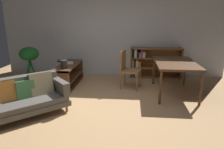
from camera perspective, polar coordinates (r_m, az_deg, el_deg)
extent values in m
plane|color=tan|center=(4.10, -3.53, -10.23)|extent=(8.16, 8.16, 0.00)
cube|color=silver|center=(6.38, 0.06, 11.84)|extent=(6.80, 0.10, 2.70)
cylinder|color=brown|center=(4.16, -12.51, -9.24)|extent=(0.04, 0.04, 0.13)
cylinder|color=brown|center=(4.69, -15.71, -6.51)|extent=(0.04, 0.04, 0.13)
cube|color=#56514C|center=(4.17, -24.54, -8.56)|extent=(1.80, 1.73, 0.10)
cube|color=#56514C|center=(4.13, -24.70, -7.30)|extent=(1.73, 1.66, 0.10)
cube|color=#56514C|center=(4.32, -25.90, -3.13)|extent=(1.37, 1.27, 0.37)
cube|color=#56514C|center=(4.28, -14.44, -2.98)|extent=(0.58, 0.62, 0.25)
cube|color=orange|center=(4.16, -27.82, -4.31)|extent=(0.42, 0.41, 0.39)
cube|color=#4C894C|center=(4.21, -23.05, -3.81)|extent=(0.38, 0.38, 0.35)
cube|color=tan|center=(4.27, -19.16, -2.46)|extent=(0.48, 0.47, 0.45)
cube|color=#56351E|center=(6.25, -10.19, 1.60)|extent=(0.45, 0.04, 0.57)
cube|color=#56351E|center=(5.01, -14.28, -2.26)|extent=(0.45, 0.04, 0.57)
cube|color=#56351E|center=(5.64, -11.98, -0.66)|extent=(0.45, 1.36, 0.04)
cube|color=#56351E|center=(5.56, -12.16, 2.51)|extent=(0.45, 1.40, 0.04)
cube|color=#56351E|center=(5.70, -11.86, -2.67)|extent=(0.45, 1.36, 0.04)
cube|color=silver|center=(5.72, -11.88, 3.19)|extent=(0.29, 0.35, 0.02)
cube|color=black|center=(5.73, -13.96, 3.51)|extent=(0.26, 0.34, 0.08)
cylinder|color=#2D2823|center=(5.15, -13.17, 2.78)|extent=(0.15, 0.15, 0.20)
cylinder|color=slate|center=(5.14, -13.19, 3.22)|extent=(0.08, 0.08, 0.01)
cylinder|color=#333338|center=(6.25, -21.47, -0.93)|extent=(0.33, 0.33, 0.23)
cylinder|color=#1E6B28|center=(6.12, -21.27, 1.86)|extent=(0.19, 0.09, 0.43)
cylinder|color=#1E6B28|center=(6.25, -21.37, 1.79)|extent=(0.04, 0.20, 0.36)
cylinder|color=#1E6B28|center=(6.21, -22.06, 2.06)|extent=(0.14, 0.10, 0.45)
cylinder|color=#1E6B28|center=(6.17, -22.30, 1.84)|extent=(0.14, 0.09, 0.42)
cylinder|color=#1E6B28|center=(6.05, -22.15, 1.96)|extent=(0.07, 0.27, 0.50)
ellipsoid|color=#1E6B28|center=(6.09, -22.14, 5.37)|extent=(0.53, 0.53, 0.37)
cylinder|color=#56351E|center=(5.69, 11.59, 0.92)|extent=(0.06, 0.06, 0.73)
cylinder|color=#56351E|center=(4.40, 13.35, -3.65)|extent=(0.06, 0.06, 0.73)
cylinder|color=#56351E|center=(5.83, 19.64, 0.68)|extent=(0.06, 0.06, 0.73)
cylinder|color=#56351E|center=(4.59, 23.58, -3.77)|extent=(0.06, 0.06, 0.73)
cube|color=#56351E|center=(5.01, 17.29, 3.07)|extent=(0.92, 1.46, 0.05)
cylinder|color=olive|center=(5.44, 7.85, -1.17)|extent=(0.04, 0.04, 0.44)
cylinder|color=olive|center=(5.08, 6.91, -2.37)|extent=(0.04, 0.04, 0.44)
cylinder|color=olive|center=(5.53, 3.60, -0.74)|extent=(0.04, 0.04, 0.44)
cylinder|color=olive|center=(5.18, 2.37, -1.88)|extent=(0.04, 0.04, 0.44)
cube|color=olive|center=(5.24, 5.24, 1.00)|extent=(0.55, 0.52, 0.04)
cube|color=olive|center=(5.23, 3.08, 3.99)|extent=(0.13, 0.37, 0.49)
cube|color=brown|center=(6.26, 5.34, 3.41)|extent=(0.04, 0.31, 0.91)
cube|color=brown|center=(6.44, 18.67, 2.97)|extent=(0.04, 0.31, 0.91)
cube|color=brown|center=(6.23, 12.33, 7.13)|extent=(1.52, 0.31, 0.04)
cube|color=brown|center=(6.42, 11.87, -0.59)|extent=(1.52, 0.31, 0.04)
cube|color=brown|center=(6.44, 11.96, 3.48)|extent=(1.48, 0.04, 0.91)
cube|color=brown|center=(6.34, 12.02, 1.93)|extent=(1.48, 0.30, 0.04)
cube|color=brown|center=(6.28, 12.17, 4.50)|extent=(1.48, 0.30, 0.04)
cube|color=#2D5199|center=(6.32, 5.82, 0.72)|extent=(0.05, 0.24, 0.24)
cube|color=black|center=(6.31, 6.22, 0.62)|extent=(0.04, 0.20, 0.22)
cube|color=silver|center=(6.34, 6.59, 0.38)|extent=(0.04, 0.26, 0.16)
cube|color=gold|center=(6.33, 7.14, 0.26)|extent=(0.06, 0.23, 0.14)
cube|color=gold|center=(6.25, 5.89, 3.14)|extent=(0.05, 0.22, 0.21)
cube|color=black|center=(6.25, 6.39, 2.95)|extent=(0.05, 0.20, 0.17)
cube|color=silver|center=(6.25, 6.96, 3.10)|extent=(0.07, 0.23, 0.21)
cube|color=orange|center=(6.26, 7.68, 2.93)|extent=(0.07, 0.22, 0.17)
cube|color=black|center=(6.19, 5.99, 5.75)|extent=(0.05, 0.24, 0.20)
cube|color=silver|center=(6.20, 6.57, 5.89)|extent=(0.06, 0.25, 0.23)
cube|color=black|center=(6.20, 7.27, 5.69)|extent=(0.06, 0.26, 0.20)
cube|color=gold|center=(6.20, 7.78, 5.46)|extent=(0.04, 0.23, 0.15)
cube|color=#993884|center=(6.21, 8.33, 5.82)|extent=(0.05, 0.26, 0.23)
cube|color=silver|center=(6.21, 8.91, 5.51)|extent=(0.06, 0.23, 0.17)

